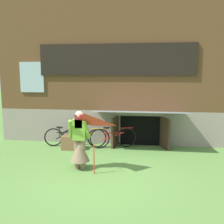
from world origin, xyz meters
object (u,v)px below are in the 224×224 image
person (80,145)px  bicycle_black (66,136)px  wooden_crate (71,142)px  bicycle_red (113,138)px  bicycle_yellow (84,138)px  kite (85,130)px

person → bicycle_black: 2.41m
wooden_crate → bicycle_black: bearing=127.6°
wooden_crate → person: bearing=-66.1°
bicycle_red → wooden_crate: (-1.40, -0.33, -0.12)m
bicycle_red → bicycle_yellow: bicycle_red is taller
bicycle_red → wooden_crate: size_ratio=2.84×
kite → bicycle_red: size_ratio=0.92×
bicycle_red → bicycle_black: bicycle_red is taller
kite → bicycle_red: 2.81m
kite → bicycle_yellow: size_ratio=0.95×
person → kite: size_ratio=1.09×
bicycle_red → wooden_crate: 1.45m
wooden_crate → bicycle_yellow: bearing=26.6°
bicycle_red → person: bearing=-123.2°
person → bicycle_red: size_ratio=1.01×
bicycle_black → wooden_crate: (0.29, -0.38, -0.10)m
bicycle_red → bicycle_black: 1.70m
bicycle_yellow → wooden_crate: 0.46m
person → kite: 0.84m
bicycle_black → person: bearing=-81.3°
bicycle_yellow → bicycle_black: (-0.69, 0.18, -0.01)m
person → wooden_crate: size_ratio=2.86×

